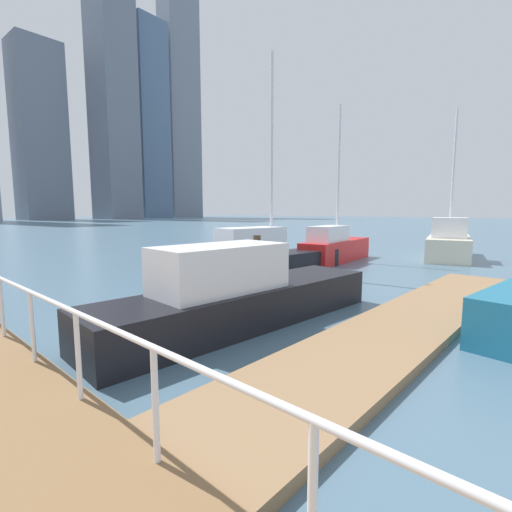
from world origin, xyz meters
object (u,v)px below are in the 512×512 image
moored_boat_4 (335,247)px  moored_boat_5 (449,243)px  moored_boat_1 (265,256)px  moored_boat_3 (240,296)px

moored_boat_4 → moored_boat_5: moored_boat_5 is taller
moored_boat_4 → moored_boat_5: size_ratio=0.99×
moored_boat_1 → moored_boat_3: (-5.61, -4.05, -0.04)m
moored_boat_5 → moored_boat_4: bearing=143.2°
moored_boat_3 → moored_boat_5: bearing=-0.7°
moored_boat_1 → moored_boat_5: 11.34m
moored_boat_1 → moored_boat_5: size_ratio=1.11×
moored_boat_3 → moored_boat_4: size_ratio=0.96×
moored_boat_3 → moored_boat_4: (10.81, 3.80, 0.08)m
moored_boat_1 → moored_boat_5: (10.52, -4.24, 0.10)m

